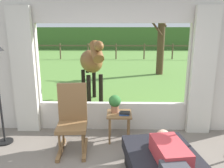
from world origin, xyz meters
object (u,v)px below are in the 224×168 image
object	(u,v)px
side_table	(119,118)
horse	(92,62)
reclining_person	(174,162)
pasture_tree	(161,39)
potted_plant	(115,102)
rocking_chair	(72,118)
book_stack	(124,113)

from	to	relation	value
side_table	horse	size ratio (longest dim) A/B	0.29
reclining_person	pasture_tree	distance (m)	7.97
side_table	horse	world-z (taller)	horse
reclining_person	potted_plant	size ratio (longest dim) A/B	4.49
rocking_chair	potted_plant	distance (m)	0.81
side_table	potted_plant	xyz separation A→B (m)	(-0.08, 0.06, 0.28)
potted_plant	book_stack	size ratio (longest dim) A/B	1.64
book_stack	pasture_tree	bearing A→B (deg)	74.02
rocking_chair	pasture_tree	xyz separation A→B (m)	(2.69, 6.61, 1.08)
rocking_chair	horse	bearing A→B (deg)	83.68
side_table	reclining_person	bearing A→B (deg)	-67.94
pasture_tree	reclining_person	bearing A→B (deg)	-99.57
potted_plant	pasture_tree	size ratio (longest dim) A/B	0.09
side_table	potted_plant	size ratio (longest dim) A/B	1.63
potted_plant	pasture_tree	distance (m)	6.61
side_table	pasture_tree	world-z (taller)	pasture_tree
horse	pasture_tree	size ratio (longest dim) A/B	0.52
reclining_person	book_stack	bearing A→B (deg)	101.48
rocking_chair	side_table	distance (m)	0.85
horse	side_table	bearing A→B (deg)	91.00
rocking_chair	side_table	size ratio (longest dim) A/B	2.15
reclining_person	book_stack	world-z (taller)	reclining_person
rocking_chair	reclining_person	bearing A→B (deg)	-45.19
potted_plant	horse	xyz separation A→B (m)	(-0.64, 2.01, 0.45)
book_stack	pasture_tree	xyz separation A→B (m)	(1.82, 6.36, 1.08)
reclining_person	side_table	world-z (taller)	reclining_person
book_stack	horse	world-z (taller)	horse
rocking_chair	side_table	bearing A→B (deg)	16.65
rocking_chair	pasture_tree	world-z (taller)	pasture_tree
pasture_tree	rocking_chair	bearing A→B (deg)	-112.19
book_stack	horse	xyz separation A→B (m)	(-0.81, 2.14, 0.61)
pasture_tree	book_stack	bearing A→B (deg)	-105.98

